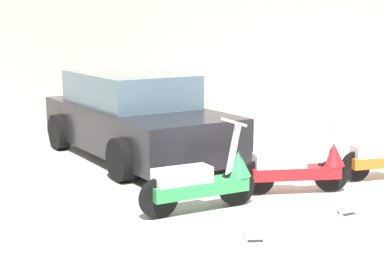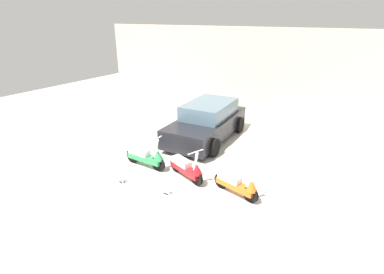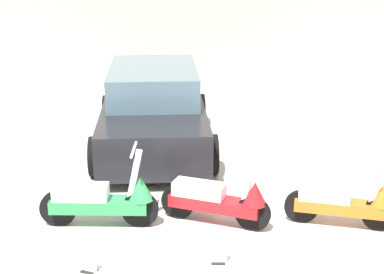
{
  "view_description": "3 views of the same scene",
  "coord_description": "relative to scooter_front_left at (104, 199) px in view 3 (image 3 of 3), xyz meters",
  "views": [
    {
      "loc": [
        -4.33,
        -5.43,
        2.22
      ],
      "look_at": [
        -0.53,
        1.9,
        0.61
      ],
      "focal_mm": 55.0,
      "sensor_mm": 36.0,
      "label": 1
    },
    {
      "loc": [
        4.64,
        -5.81,
        4.45
      ],
      "look_at": [
        -0.15,
        1.67,
        0.83
      ],
      "focal_mm": 28.0,
      "sensor_mm": 36.0,
      "label": 2
    },
    {
      "loc": [
        0.18,
        -6.29,
        3.5
      ],
      "look_at": [
        -0.0,
        2.06,
        0.69
      ],
      "focal_mm": 55.0,
      "sensor_mm": 36.0,
      "label": 3
    }
  ],
  "objects": [
    {
      "name": "scooter_front_left",
      "position": [
        0.0,
        0.0,
        0.0
      ],
      "size": [
        1.52,
        0.55,
        1.06
      ],
      "rotation": [
        0.0,
        0.0,
        -0.0
      ],
      "color": "black",
      "rests_on": "ground_plane"
    },
    {
      "name": "placard_near_left_scooter",
      "position": [
        -0.0,
        -1.11,
        -0.26
      ],
      "size": [
        0.2,
        0.17,
        0.26
      ],
      "rotation": [
        0.0,
        0.0,
        -0.4
      ],
      "color": "black",
      "rests_on": "ground_plane"
    },
    {
      "name": "car_rear_left",
      "position": [
        0.38,
        3.12,
        0.29
      ],
      "size": [
        2.25,
        4.24,
        1.4
      ],
      "rotation": [
        0.0,
        0.0,
        -1.49
      ],
      "color": "black",
      "rests_on": "ground_plane"
    },
    {
      "name": "wall_back",
      "position": [
        1.09,
        7.54,
        1.61
      ],
      "size": [
        19.6,
        0.12,
        3.97
      ],
      "primitive_type": "cube",
      "color": "beige",
      "rests_on": "ground_plane"
    },
    {
      "name": "placard_near_right_scooter",
      "position": [
        1.44,
        -0.89,
        -0.26
      ],
      "size": [
        0.2,
        0.12,
        0.26
      ],
      "rotation": [
        0.0,
        0.0,
        0.02
      ],
      "color": "black",
      "rests_on": "ground_plane"
    },
    {
      "name": "ground_plane",
      "position": [
        1.09,
        -0.5,
        -0.38
      ],
      "size": [
        28.0,
        28.0,
        0.0
      ],
      "primitive_type": "plane",
      "color": "silver"
    },
    {
      "name": "scooter_front_center",
      "position": [
        3.07,
        0.05,
        -0.03
      ],
      "size": [
        1.39,
        0.6,
        0.98
      ],
      "rotation": [
        0.0,
        0.0,
        -0.22
      ],
      "color": "black",
      "rests_on": "ground_plane"
    },
    {
      "name": "scooter_front_right",
      "position": [
        1.47,
        0.07,
        -0.01
      ],
      "size": [
        1.41,
        0.73,
        1.03
      ],
      "rotation": [
        0.0,
        0.0,
        -0.33
      ],
      "color": "black",
      "rests_on": "ground_plane"
    }
  ]
}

